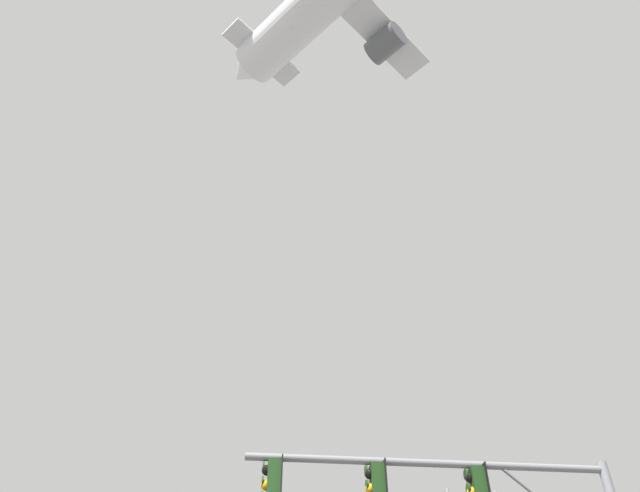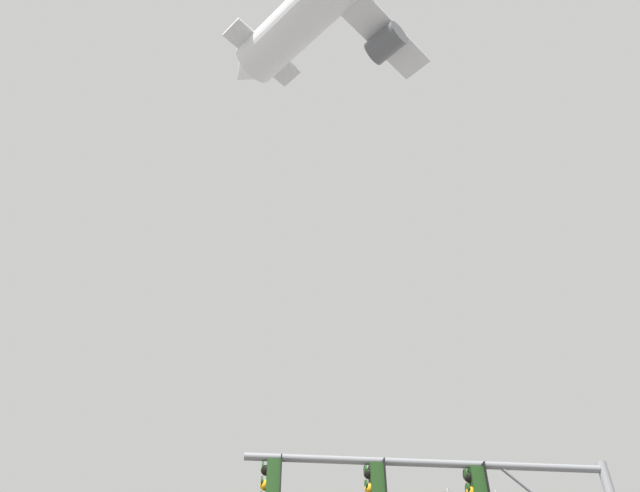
{
  "view_description": "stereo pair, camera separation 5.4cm",
  "coord_description": "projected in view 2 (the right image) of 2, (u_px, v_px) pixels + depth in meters",
  "views": [
    {
      "loc": [
        -0.91,
        -4.35,
        1.34
      ],
      "look_at": [
        1.17,
        12.4,
        15.56
      ],
      "focal_mm": 33.68,
      "sensor_mm": 36.0,
      "label": 1
    },
    {
      "loc": [
        -0.86,
        -4.35,
        1.34
      ],
      "look_at": [
        1.17,
        12.4,
        15.56
      ],
      "focal_mm": 33.68,
      "sensor_mm": 36.0,
      "label": 2
    }
  ],
  "objects": []
}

